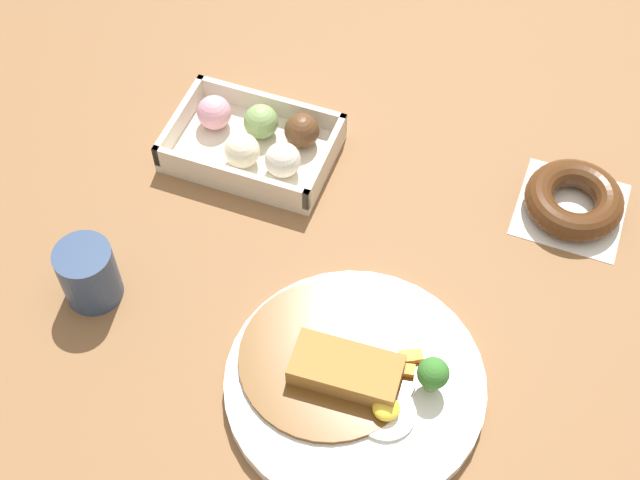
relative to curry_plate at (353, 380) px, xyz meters
The scene contains 5 objects.
ground_plane 0.10m from the curry_plate, 61.43° to the right, with size 1.60×1.60×0.00m, color brown.
curry_plate is the anchor object (origin of this frame).
donut_box 0.35m from the curry_plate, 50.14° to the right, with size 0.21×0.14×0.06m.
chocolate_ring_donut 0.36m from the curry_plate, 118.49° to the right, with size 0.13×0.13×0.04m.
coffee_mug 0.31m from the curry_plate, ahead, with size 0.06×0.06×0.08m, color #33476B.
Camera 1 is at (-0.16, 0.50, 0.86)m, focal length 50.04 mm.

